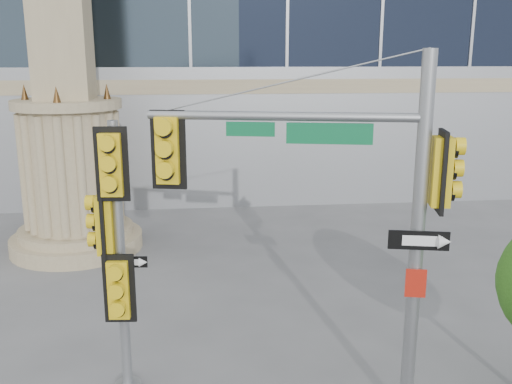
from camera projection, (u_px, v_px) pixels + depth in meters
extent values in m
cylinder|color=gray|center=(77.00, 241.00, 19.60)|extent=(4.40, 4.40, 0.50)
cylinder|color=gray|center=(77.00, 230.00, 19.51)|extent=(3.80, 3.80, 0.30)
cylinder|color=gray|center=(72.00, 169.00, 19.00)|extent=(3.00, 3.00, 4.00)
cylinder|color=gray|center=(67.00, 104.00, 18.49)|extent=(3.50, 3.50, 0.30)
cone|color=#472D14|center=(107.00, 91.00, 18.53)|extent=(0.24, 0.24, 0.50)
cone|color=#472D14|center=(24.00, 92.00, 18.27)|extent=(0.24, 0.24, 0.50)
cylinder|color=slate|center=(417.00, 247.00, 9.78)|extent=(0.24, 0.24, 6.63)
cylinder|color=slate|center=(283.00, 116.00, 9.52)|extent=(4.56, 1.15, 0.15)
cube|color=#0B5C33|center=(329.00, 134.00, 9.48)|extent=(1.41, 0.35, 0.35)
cube|color=gold|center=(169.00, 150.00, 9.88)|extent=(0.66, 0.43, 1.38)
cube|color=gold|center=(441.00, 172.00, 9.44)|extent=(0.43, 0.66, 1.38)
cube|color=black|center=(419.00, 240.00, 9.59)|extent=(1.00, 0.25, 0.33)
cube|color=#AC1C0F|center=(416.00, 283.00, 9.78)|extent=(0.35, 0.11, 0.51)
cylinder|color=slate|center=(121.00, 262.00, 10.80)|extent=(0.19, 0.19, 5.38)
cube|color=gold|center=(112.00, 164.00, 10.11)|extent=(0.62, 0.35, 1.35)
cube|color=gold|center=(106.00, 224.00, 10.62)|extent=(0.35, 0.62, 1.35)
cube|color=gold|center=(119.00, 288.00, 10.67)|extent=(0.62, 0.35, 1.35)
cube|color=black|center=(130.00, 262.00, 10.67)|extent=(0.67, 0.09, 0.22)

